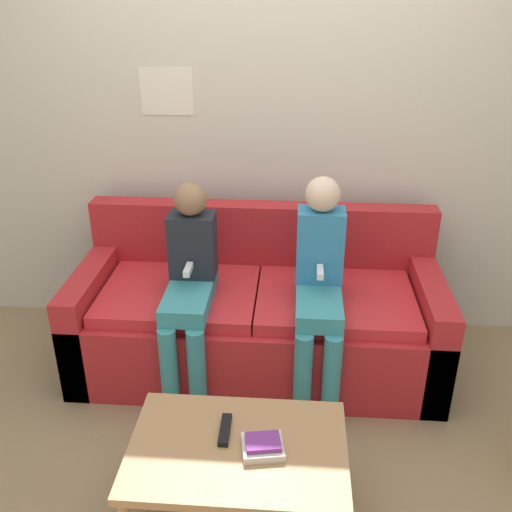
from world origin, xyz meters
TOP-DOWN VIEW (x-y plane):
  - ground_plane at (0.00, 0.00)m, footprint 10.00×10.00m
  - wall_back at (-0.00, 1.04)m, footprint 8.00×0.06m
  - couch at (0.00, 0.53)m, footprint 2.00×0.83m
  - coffee_table at (-0.00, -0.56)m, footprint 0.85×0.57m
  - person_left at (-0.34, 0.33)m, footprint 0.24×0.57m
  - person_right at (0.33, 0.34)m, footprint 0.24×0.57m
  - tv_remote at (-0.06, -0.48)m, footprint 0.04×0.17m
  - book_stack at (0.10, -0.57)m, footprint 0.18×0.17m

SIDE VIEW (x-z plane):
  - ground_plane at x=0.00m, z-range 0.00..0.00m
  - couch at x=0.00m, z-range -0.14..0.72m
  - coffee_table at x=0.00m, z-range 0.15..0.53m
  - tv_remote at x=-0.06m, z-range 0.38..0.41m
  - book_stack at x=0.10m, z-range 0.38..0.43m
  - person_left at x=-0.34m, z-range 0.07..1.17m
  - person_right at x=0.33m, z-range 0.07..1.22m
  - wall_back at x=0.00m, z-range 0.00..2.60m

